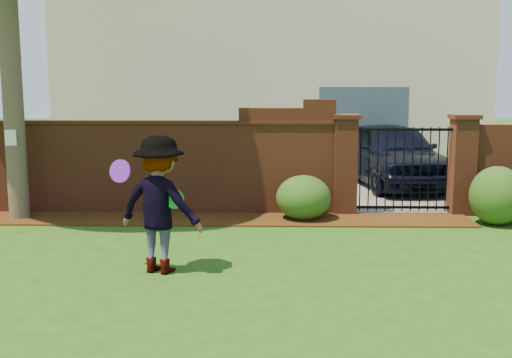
{
  "coord_description": "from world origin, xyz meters",
  "views": [
    {
      "loc": [
        0.97,
        -7.25,
        2.36
      ],
      "look_at": [
        0.78,
        1.4,
        1.05
      ],
      "focal_mm": 42.07,
      "sensor_mm": 36.0,
      "label": 1
    }
  ],
  "objects_px": {
    "car": "(396,155)",
    "frisbee_green": "(174,199)",
    "man": "(158,205)",
    "frisbee_purple": "(120,171)"
  },
  "relations": [
    {
      "from": "car",
      "to": "frisbee_green",
      "type": "height_order",
      "value": "car"
    },
    {
      "from": "man",
      "to": "frisbee_purple",
      "type": "xyz_separation_m",
      "value": [
        -0.48,
        0.02,
        0.43
      ]
    },
    {
      "from": "man",
      "to": "frisbee_purple",
      "type": "height_order",
      "value": "man"
    },
    {
      "from": "man",
      "to": "frisbee_purple",
      "type": "bearing_deg",
      "value": 17.15
    },
    {
      "from": "car",
      "to": "frisbee_purple",
      "type": "bearing_deg",
      "value": -133.81
    },
    {
      "from": "car",
      "to": "man",
      "type": "height_order",
      "value": "man"
    },
    {
      "from": "man",
      "to": "frisbee_green",
      "type": "distance_m",
      "value": 0.26
    },
    {
      "from": "man",
      "to": "frisbee_purple",
      "type": "distance_m",
      "value": 0.65
    },
    {
      "from": "car",
      "to": "frisbee_purple",
      "type": "height_order",
      "value": "car"
    },
    {
      "from": "car",
      "to": "man",
      "type": "xyz_separation_m",
      "value": [
        -4.46,
        -6.87,
        0.1
      ]
    }
  ]
}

